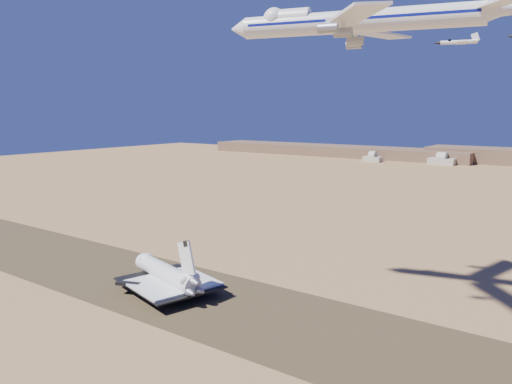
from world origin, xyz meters
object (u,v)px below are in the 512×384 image
Objects in this scene: chase_jet_e at (458,42)px; crew_b at (164,302)px; crew_c at (161,303)px; crew_a at (164,303)px; carrier_747 at (349,22)px; shuttle at (166,275)px.

crew_b is at bearing -146.85° from chase_jet_e.
crew_c is 0.11× the size of chase_jet_e.
crew_a is 0.94× the size of crew_c.
chase_jet_e is (66.81, 81.02, 86.08)m from crew_b.
crew_c is (-49.34, -31.02, -87.92)m from carrier_747.
carrier_747 is 43.14× the size of crew_b.
shuttle is 23.20× the size of crew_b.
carrier_747 is at bearing -127.06° from chase_jet_e.
crew_b reaches higher than crew_a.
shuttle is 26.29× the size of crew_c.
crew_c reaches higher than crew_a.
carrier_747 is at bearing -94.07° from crew_c.
carrier_747 is 104.94m from crew_b.
shuttle is at bearing -154.19° from chase_jet_e.
crew_c is (-0.64, -0.52, -0.11)m from crew_b.
crew_c is (8.47, -10.38, -4.93)m from shuttle.
crew_b is at bearing -87.27° from crew_c.
crew_c is 136.48m from chase_jet_e.
chase_jet_e is at bearing -55.44° from crew_b.
crew_a is 0.72m from crew_c.
chase_jet_e is (18.11, 50.52, -1.73)m from carrier_747.
carrier_747 is (57.81, 20.64, 82.99)m from shuttle.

